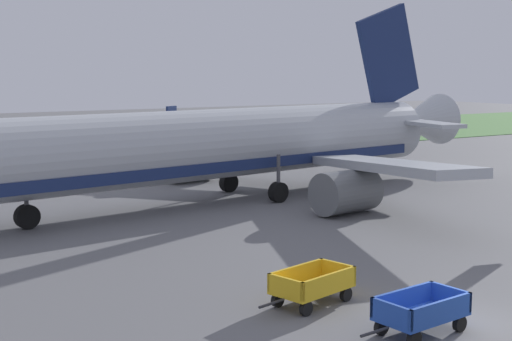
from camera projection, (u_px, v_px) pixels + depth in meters
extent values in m
plane|color=slate|center=(462.00, 325.00, 20.14)|extent=(220.00, 220.00, 0.00)
cube|color=#518442|center=(8.00, 149.00, 65.25)|extent=(220.00, 28.00, 0.06)
cylinder|color=#B2B7BC|center=(216.00, 144.00, 38.59)|extent=(30.23, 7.69, 3.70)
cube|color=navy|center=(216.00, 163.00, 38.73)|extent=(27.23, 7.10, 0.56)
cone|color=#B2B7BC|center=(419.00, 120.00, 49.30)|extent=(4.93, 4.09, 3.52)
cube|color=#B2B7BC|center=(388.00, 166.00, 34.88)|extent=(5.73, 13.24, 1.35)
cylinder|color=slate|center=(346.00, 192.00, 35.49)|extent=(3.45, 2.51, 2.10)
cube|color=#B2B7BC|center=(192.00, 140.00, 47.66)|extent=(8.70, 12.58, 1.35)
cube|color=navy|center=(171.00, 119.00, 54.16)|extent=(1.05, 0.72, 1.90)
cylinder|color=slate|center=(190.00, 164.00, 45.88)|extent=(3.45, 2.51, 2.10)
cube|color=navy|center=(388.00, 57.00, 46.61)|extent=(5.97, 1.16, 6.88)
cube|color=#B2B7BC|center=(429.00, 124.00, 44.85)|extent=(2.70, 5.44, 0.24)
cube|color=#B2B7BC|center=(353.00, 118.00, 49.75)|extent=(3.88, 5.47, 0.24)
cylinder|color=#4C4C51|center=(26.00, 194.00, 32.20)|extent=(0.20, 0.20, 2.04)
cylinder|color=black|center=(27.00, 217.00, 32.34)|extent=(1.15, 0.59, 1.10)
cylinder|color=#4C4C51|center=(278.00, 173.00, 38.69)|extent=(0.20, 0.20, 2.04)
cylinder|color=black|center=(278.00, 192.00, 38.83)|extent=(1.15, 0.59, 1.10)
cylinder|color=#4C4C51|center=(229.00, 165.00, 42.06)|extent=(0.20, 0.20, 2.04)
cylinder|color=black|center=(229.00, 182.00, 42.20)|extent=(1.15, 0.59, 1.10)
cube|color=#234CB2|center=(421.00, 316.00, 19.49)|extent=(2.63, 1.65, 0.08)
cube|color=#234CB2|center=(441.00, 311.00, 18.94)|extent=(2.50, 0.35, 0.55)
cube|color=#234CB2|center=(403.00, 299.00, 19.96)|extent=(2.50, 0.35, 0.55)
cube|color=#234CB2|center=(391.00, 314.00, 18.73)|extent=(0.24, 1.40, 0.55)
cube|color=#234CB2|center=(450.00, 296.00, 20.17)|extent=(0.24, 1.40, 0.55)
cylinder|color=#2D2D33|center=(375.00, 332.00, 18.41)|extent=(1.00, 0.18, 0.08)
cylinder|color=black|center=(414.00, 339.00, 18.52)|extent=(0.45, 0.20, 0.44)
cylinder|color=black|center=(381.00, 327.00, 19.40)|extent=(0.45, 0.20, 0.44)
cylinder|color=black|center=(460.00, 324.00, 19.65)|extent=(0.45, 0.20, 0.44)
cylinder|color=black|center=(427.00, 313.00, 20.53)|extent=(0.45, 0.20, 0.44)
cube|color=gold|center=(312.00, 289.00, 21.92)|extent=(2.76, 1.95, 0.08)
cube|color=gold|center=(329.00, 283.00, 21.43)|extent=(2.45, 0.69, 0.55)
cube|color=gold|center=(296.00, 274.00, 22.33)|extent=(2.45, 0.69, 0.55)
cube|color=gold|center=(286.00, 287.00, 21.03)|extent=(0.43, 1.38, 0.55)
cube|color=gold|center=(337.00, 271.00, 22.73)|extent=(0.43, 1.38, 0.55)
cylinder|color=#2D2D33|center=(272.00, 303.00, 20.66)|extent=(0.99, 0.31, 0.08)
cylinder|color=black|center=(306.00, 308.00, 20.91)|extent=(0.47, 0.26, 0.44)
cylinder|color=black|center=(278.00, 300.00, 21.69)|extent=(0.47, 0.26, 0.44)
cylinder|color=black|center=(346.00, 294.00, 22.23)|extent=(0.47, 0.26, 0.44)
cylinder|color=black|center=(318.00, 287.00, 23.01)|extent=(0.47, 0.26, 0.44)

